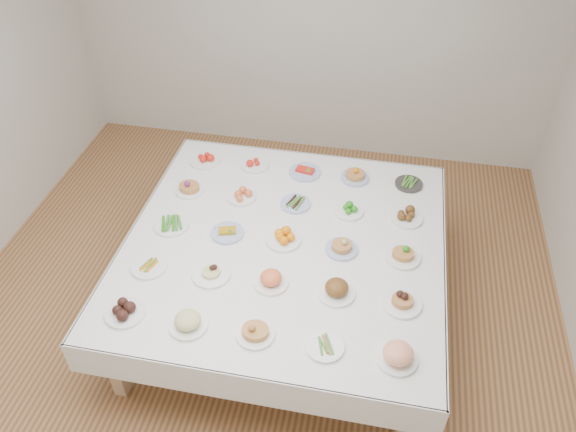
% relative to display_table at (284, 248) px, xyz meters
% --- Properties ---
extents(room_envelope, '(5.02, 5.02, 2.81)m').
position_rel_display_table_xyz_m(room_envelope, '(-0.22, -0.07, 1.14)').
color(room_envelope, '#A57045').
rests_on(room_envelope, ground).
extents(display_table, '(2.39, 2.39, 0.75)m').
position_rel_display_table_xyz_m(display_table, '(0.00, 0.00, 0.00)').
color(display_table, white).
rests_on(display_table, ground).
extents(dish_0, '(0.28, 0.28, 0.12)m').
position_rel_display_table_xyz_m(dish_0, '(-0.89, -0.88, 0.12)').
color(dish_0, white).
rests_on(dish_0, display_table).
extents(dish_1, '(0.27, 0.27, 0.16)m').
position_rel_display_table_xyz_m(dish_1, '(-0.45, -0.89, 0.14)').
color(dish_1, white).
rests_on(dish_1, display_table).
extents(dish_2, '(0.24, 0.24, 0.15)m').
position_rel_display_table_xyz_m(dish_2, '(-0.01, -0.88, 0.13)').
color(dish_2, white).
rests_on(dish_2, display_table).
extents(dish_3, '(0.24, 0.24, 0.05)m').
position_rel_display_table_xyz_m(dish_3, '(0.44, -0.89, 0.08)').
color(dish_3, white).
rests_on(dish_3, display_table).
extents(dish_4, '(0.27, 0.27, 0.15)m').
position_rel_display_table_xyz_m(dish_4, '(0.88, -0.89, 0.14)').
color(dish_4, white).
rests_on(dish_4, display_table).
extents(dish_5, '(0.25, 0.25, 0.05)m').
position_rel_display_table_xyz_m(dish_5, '(-0.89, -0.45, 0.08)').
color(dish_5, white).
rests_on(dish_5, display_table).
extents(dish_6, '(0.27, 0.27, 0.13)m').
position_rel_display_table_xyz_m(dish_6, '(-0.44, -0.44, 0.12)').
color(dish_6, white).
rests_on(dish_6, display_table).
extents(dish_7, '(0.23, 0.23, 0.13)m').
position_rel_display_table_xyz_m(dish_7, '(-0.00, -0.43, 0.12)').
color(dish_7, white).
rests_on(dish_7, display_table).
extents(dish_8, '(0.25, 0.25, 0.13)m').
position_rel_display_table_xyz_m(dish_8, '(0.45, -0.44, 0.12)').
color(dish_8, white).
rests_on(dish_8, display_table).
extents(dish_9, '(0.26, 0.26, 0.13)m').
position_rel_display_table_xyz_m(dish_9, '(0.89, -0.45, 0.12)').
color(dish_9, white).
rests_on(dish_9, display_table).
extents(dish_10, '(0.30, 0.27, 0.07)m').
position_rel_display_table_xyz_m(dish_10, '(-0.89, 0.00, 0.09)').
color(dish_10, white).
rests_on(dish_10, display_table).
extents(dish_11, '(0.25, 0.25, 0.09)m').
position_rel_display_table_xyz_m(dish_11, '(-0.44, 0.00, 0.10)').
color(dish_11, '#4C66B2').
rests_on(dish_11, display_table).
extents(dish_12, '(0.26, 0.26, 0.12)m').
position_rel_display_table_xyz_m(dish_12, '(-0.01, 0.01, 0.11)').
color(dish_12, white).
rests_on(dish_12, display_table).
extents(dish_13, '(0.24, 0.24, 0.13)m').
position_rel_display_table_xyz_m(dish_13, '(0.43, -0.01, 0.12)').
color(dish_13, '#4C66B2').
rests_on(dish_13, display_table).
extents(dish_14, '(0.26, 0.26, 0.14)m').
position_rel_display_table_xyz_m(dish_14, '(0.88, -0.00, 0.12)').
color(dish_14, white).
rests_on(dish_14, display_table).
extents(dish_15, '(0.24, 0.24, 0.14)m').
position_rel_display_table_xyz_m(dish_15, '(-0.89, 0.45, 0.13)').
color(dish_15, white).
rests_on(dish_15, display_table).
extents(dish_16, '(0.23, 0.23, 0.11)m').
position_rel_display_table_xyz_m(dish_16, '(-0.44, 0.44, 0.11)').
color(dish_16, white).
rests_on(dish_16, display_table).
extents(dish_17, '(0.24, 0.24, 0.05)m').
position_rel_display_table_xyz_m(dish_17, '(0.01, 0.44, 0.08)').
color(dish_17, '#4C66B2').
rests_on(dish_17, display_table).
extents(dish_18, '(0.23, 0.23, 0.10)m').
position_rel_display_table_xyz_m(dish_18, '(0.44, 0.43, 0.10)').
color(dish_18, white).
rests_on(dish_18, display_table).
extents(dish_19, '(0.25, 0.25, 0.11)m').
position_rel_display_table_xyz_m(dish_19, '(0.89, 0.44, 0.11)').
color(dish_19, white).
rests_on(dish_19, display_table).
extents(dish_20, '(0.26, 0.26, 0.11)m').
position_rel_display_table_xyz_m(dish_20, '(-0.89, 0.88, 0.11)').
color(dish_20, white).
rests_on(dish_20, display_table).
extents(dish_21, '(0.24, 0.24, 0.09)m').
position_rel_display_table_xyz_m(dish_21, '(-0.44, 0.89, 0.10)').
color(dish_21, white).
rests_on(dish_21, display_table).
extents(dish_22, '(0.27, 0.27, 0.11)m').
position_rel_display_table_xyz_m(dish_22, '(0.01, 0.88, 0.10)').
color(dish_22, '#4C66B2').
rests_on(dish_22, display_table).
extents(dish_23, '(0.24, 0.24, 0.13)m').
position_rel_display_table_xyz_m(dish_23, '(0.44, 0.88, 0.12)').
color(dish_23, '#4C66B2').
rests_on(dish_23, display_table).
extents(dish_24, '(0.23, 0.23, 0.05)m').
position_rel_display_table_xyz_m(dish_24, '(0.89, 0.88, 0.08)').
color(dish_24, '#2E2B29').
rests_on(dish_24, display_table).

